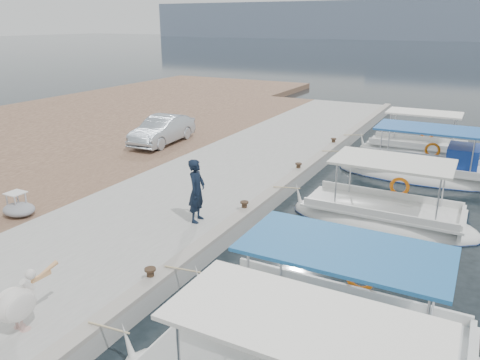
% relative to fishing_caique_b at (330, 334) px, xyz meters
% --- Properties ---
extents(ground, '(400.00, 400.00, 0.00)m').
position_rel_fishing_caique_b_xyz_m(ground, '(-4.02, 2.98, -0.12)').
color(ground, black).
rests_on(ground, ground).
extents(concrete_quay, '(6.00, 40.00, 0.50)m').
position_rel_fishing_caique_b_xyz_m(concrete_quay, '(-7.02, 7.98, 0.13)').
color(concrete_quay, '#979691').
rests_on(concrete_quay, ground).
extents(quay_curb, '(0.44, 40.00, 0.12)m').
position_rel_fishing_caique_b_xyz_m(quay_curb, '(-4.24, 7.98, 0.44)').
color(quay_curb, gray).
rests_on(quay_curb, concrete_quay).
extents(cobblestone_strip, '(4.00, 40.00, 0.50)m').
position_rel_fishing_caique_b_xyz_m(cobblestone_strip, '(-12.02, 7.98, 0.13)').
color(cobblestone_strip, brown).
rests_on(cobblestone_strip, ground).
extents(fishing_caique_b, '(6.87, 2.39, 2.83)m').
position_rel_fishing_caique_b_xyz_m(fishing_caique_b, '(0.00, 0.00, 0.00)').
color(fishing_caique_b, silver).
rests_on(fishing_caique_b, ground).
extents(fishing_caique_c, '(6.26, 2.46, 2.83)m').
position_rel_fishing_caique_b_xyz_m(fishing_caique_c, '(-0.30, 6.75, 0.00)').
color(fishing_caique_c, silver).
rests_on(fishing_caique_c, ground).
extents(fishing_caique_d, '(7.14, 2.50, 2.83)m').
position_rel_fishing_caique_b_xyz_m(fishing_caique_d, '(0.24, 12.50, 0.07)').
color(fishing_caique_d, silver).
rests_on(fishing_caique_d, ground).
extents(fishing_caique_e, '(5.84, 2.05, 2.83)m').
position_rel_fishing_caique_b_xyz_m(fishing_caique_e, '(-0.51, 16.23, 0.00)').
color(fishing_caique_e, silver).
rests_on(fishing_caique_e, ground).
extents(mooring_bollards, '(0.28, 20.28, 0.33)m').
position_rel_fishing_caique_b_xyz_m(mooring_bollards, '(-4.37, 4.48, 0.57)').
color(mooring_bollards, black).
rests_on(mooring_bollards, concrete_quay).
extents(pelican, '(0.55, 1.51, 1.18)m').
position_rel_fishing_caique_b_xyz_m(pelican, '(-5.55, -3.26, 0.98)').
color(pelican, tan).
rests_on(pelican, concrete_quay).
extents(fisherman, '(0.59, 0.80, 2.02)m').
position_rel_fishing_caique_b_xyz_m(fisherman, '(-5.31, 3.06, 1.38)').
color(fisherman, black).
rests_on(fisherman, concrete_quay).
extents(parked_car, '(1.78, 4.39, 1.42)m').
position_rel_fishing_caique_b_xyz_m(parked_car, '(-12.26, 10.61, 1.08)').
color(parked_car, '#A2AEB9').
rests_on(parked_car, cobblestone_strip).
extents(tarp_bundle, '(1.10, 0.90, 0.40)m').
position_rel_fishing_caique_b_xyz_m(tarp_bundle, '(-10.68, 0.74, 0.58)').
color(tarp_bundle, gray).
rests_on(tarp_bundle, cobblestone_strip).
extents(folding_table, '(0.55, 0.55, 0.73)m').
position_rel_fishing_caique_b_xyz_m(folding_table, '(-10.85, 0.82, 0.90)').
color(folding_table, silver).
rests_on(folding_table, cobblestone_strip).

